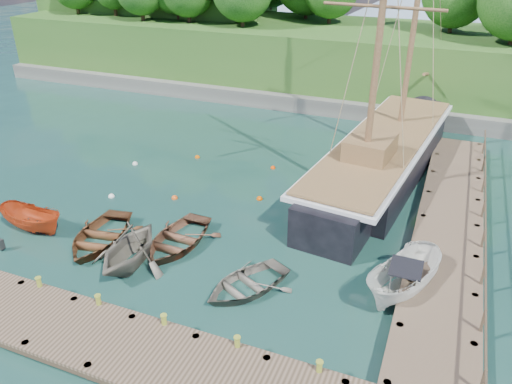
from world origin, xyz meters
TOP-DOWN VIEW (x-y plane):
  - ground at (0.00, 0.00)m, footprint 160.00×160.00m
  - dock_near at (2.00, -6.50)m, footprint 20.00×3.20m
  - dock_east at (11.50, 7.00)m, footprint 3.20×24.00m
  - bollard_0 at (-4.00, -5.10)m, footprint 0.26×0.26m
  - bollard_1 at (-1.00, -5.10)m, footprint 0.26×0.26m
  - bollard_2 at (2.00, -5.10)m, footprint 0.26×0.26m
  - bollard_3 at (5.00, -5.10)m, footprint 0.26×0.26m
  - bollard_4 at (8.00, -5.10)m, footprint 0.26×0.26m
  - rowboat_0 at (-4.44, -0.71)m, footprint 4.13×5.24m
  - rowboat_1 at (-1.91, -1.72)m, footprint 3.92×4.46m
  - rowboat_2 at (-0.75, 0.51)m, footprint 3.47×4.75m
  - rowboat_3 at (3.73, -1.36)m, footprint 4.51×5.00m
  - motorboat_orange at (-8.28, -1.08)m, footprint 4.04×1.80m
  - cabin_boat_white at (10.00, 0.77)m, footprint 3.55×5.25m
  - schooner at (7.13, 12.21)m, footprint 6.97×26.43m
  - mooring_buoy_0 at (-6.86, 3.47)m, footprint 0.36×0.36m
  - mooring_buoy_1 at (-3.36, 4.68)m, footprint 0.37×0.37m
  - mooring_buoy_2 at (1.23, 6.45)m, footprint 0.35×0.35m
  - mooring_buoy_3 at (3.08, 8.44)m, footprint 0.36×0.36m
  - mooring_buoy_4 at (-4.94, 10.41)m, footprint 0.33×0.33m
  - mooring_buoy_5 at (0.46, 10.74)m, footprint 0.32×0.32m
  - mooring_buoy_6 at (-8.24, 7.87)m, footprint 0.36×0.36m
  - headland at (-12.88, 31.36)m, footprint 51.00×19.31m
  - distant_ridge at (4.30, 70.00)m, footprint 117.00×40.00m

SIDE VIEW (x-z plane):
  - ground at x=0.00m, z-range 0.00..0.00m
  - bollard_0 at x=-4.00m, z-range -0.23..0.23m
  - bollard_1 at x=-1.00m, z-range -0.23..0.23m
  - bollard_2 at x=2.00m, z-range -0.23..0.23m
  - bollard_3 at x=5.00m, z-range -0.23..0.23m
  - bollard_4 at x=8.00m, z-range -0.23..0.23m
  - rowboat_0 at x=-4.44m, z-range -0.49..0.49m
  - rowboat_1 at x=-1.91m, z-range -1.11..1.11m
  - rowboat_2 at x=-0.75m, z-range -0.48..0.48m
  - rowboat_3 at x=3.73m, z-range -0.42..0.42m
  - motorboat_orange at x=-8.28m, z-range -0.76..0.76m
  - cabin_boat_white at x=10.00m, z-range -0.95..0.95m
  - mooring_buoy_0 at x=-6.86m, z-range -0.18..0.18m
  - mooring_buoy_1 at x=-3.36m, z-range -0.18..0.18m
  - mooring_buoy_2 at x=1.23m, z-range -0.17..0.17m
  - mooring_buoy_3 at x=3.08m, z-range -0.18..0.18m
  - mooring_buoy_4 at x=-4.94m, z-range -0.17..0.17m
  - mooring_buoy_5 at x=0.46m, z-range -0.16..0.16m
  - mooring_buoy_6 at x=-8.24m, z-range -0.18..0.18m
  - dock_near at x=2.00m, z-range -0.12..0.98m
  - dock_east at x=11.50m, z-range -0.12..0.98m
  - schooner at x=7.13m, z-range -8.53..10.66m
  - distant_ridge at x=4.30m, z-range -0.65..9.35m
  - headland at x=-12.88m, z-range -0.91..11.99m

